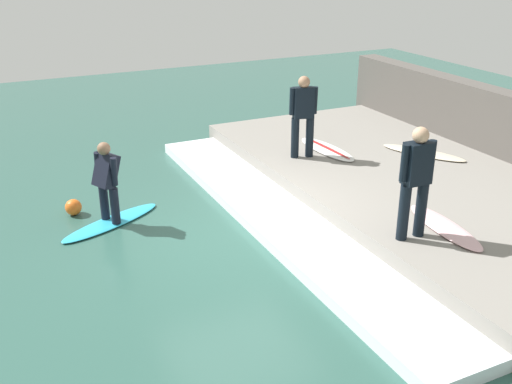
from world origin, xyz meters
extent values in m
plane|color=#2D564C|center=(0.00, 0.00, 0.00)|extent=(28.00, 28.00, 0.00)
cube|color=gray|center=(3.62, 0.00, 0.22)|extent=(4.40, 9.53, 0.44)
cube|color=#544F49|center=(6.07, 0.00, 0.86)|extent=(0.50, 10.01, 1.72)
cube|color=silver|center=(0.83, 0.00, 0.10)|extent=(1.19, 9.05, 0.20)
ellipsoid|color=#2DADD1|center=(-1.77, 1.31, 0.03)|extent=(2.01, 1.28, 0.06)
cylinder|color=black|center=(-1.71, 1.18, 0.38)|extent=(0.15, 0.15, 0.64)
cylinder|color=black|center=(-1.83, 1.44, 0.38)|extent=(0.15, 0.15, 0.64)
cube|color=black|center=(-1.77, 1.31, 0.99)|extent=(0.51, 0.50, 0.61)
sphere|color=#846047|center=(-1.77, 1.31, 1.37)|extent=(0.22, 0.22, 0.22)
cylinder|color=black|center=(-1.68, 1.12, 1.02)|extent=(0.11, 0.18, 0.51)
cylinder|color=black|center=(-1.86, 1.50, 1.02)|extent=(0.11, 0.18, 0.51)
cylinder|color=black|center=(2.11, -2.00, 0.87)|extent=(0.16, 0.16, 0.86)
cylinder|color=black|center=(1.80, -1.99, 0.87)|extent=(0.16, 0.16, 0.86)
cube|color=black|center=(1.96, -2.00, 1.61)|extent=(0.41, 0.26, 0.62)
sphere|color=tan|center=(1.96, -2.00, 2.03)|extent=(0.24, 0.24, 0.24)
cylinder|color=black|center=(2.19, -2.01, 1.65)|extent=(0.12, 0.12, 0.55)
cylinder|color=black|center=(1.73, -1.99, 1.65)|extent=(0.12, 0.12, 0.55)
ellipsoid|color=beige|center=(2.62, -2.01, 0.47)|extent=(0.66, 1.76, 0.06)
cylinder|color=black|center=(2.45, 1.79, 0.85)|extent=(0.16, 0.16, 0.83)
cylinder|color=black|center=(2.15, 1.87, 0.85)|extent=(0.16, 0.16, 0.83)
cube|color=black|center=(2.30, 1.83, 1.57)|extent=(0.45, 0.36, 0.62)
sphere|color=#A87A5B|center=(2.30, 1.83, 1.98)|extent=(0.23, 0.23, 0.23)
cylinder|color=black|center=(2.52, 1.77, 1.61)|extent=(0.11, 0.13, 0.54)
cylinder|color=black|center=(2.08, 1.89, 1.61)|extent=(0.11, 0.13, 0.54)
ellipsoid|color=white|center=(2.97, 1.94, 0.47)|extent=(0.62, 1.78, 0.06)
ellipsoid|color=#B21E1E|center=(2.97, 1.94, 0.50)|extent=(0.18, 1.62, 0.01)
ellipsoid|color=beige|center=(4.65, 0.87, 0.47)|extent=(1.25, 1.80, 0.06)
sphere|color=orange|center=(-2.29, 1.97, 0.15)|extent=(0.29, 0.29, 0.29)
camera|label=1|loc=(-3.58, -8.18, 4.53)|focal=42.00mm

